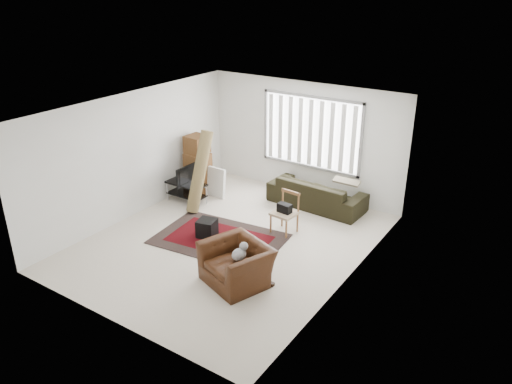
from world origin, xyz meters
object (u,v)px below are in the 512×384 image
tv_stand (187,188)px  moving_boxes (198,166)px  armchair (237,261)px  sofa (317,189)px  side_chair (285,211)px

tv_stand → moving_boxes: (-0.15, 0.62, 0.31)m
moving_boxes → armchair: 4.08m
sofa → tv_stand: bearing=31.8°
side_chair → armchair: side_chair is taller
sofa → armchair: (0.28, -3.52, -0.02)m
tv_stand → sofa: bearing=29.2°
tv_stand → side_chair: bearing=-0.6°
tv_stand → armchair: bearing=-35.4°
tv_stand → moving_boxes: size_ratio=0.68×
side_chair → moving_boxes: bearing=172.5°
armchair → tv_stand: bearing=164.5°
tv_stand → sofa: 3.00m
moving_boxes → armchair: (3.06, -2.68, -0.25)m
side_chair → armchair: bearing=-77.7°
sofa → side_chair: 1.49m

